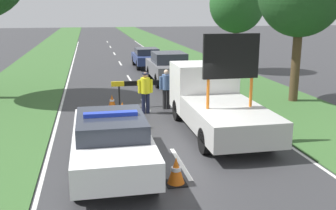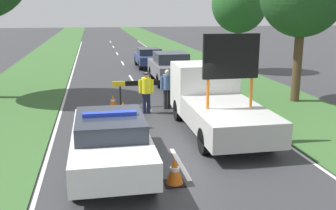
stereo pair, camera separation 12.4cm
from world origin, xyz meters
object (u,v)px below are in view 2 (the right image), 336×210
(traffic_cone_behind_barrier, at_px, (175,171))
(queued_car_suv_grey, at_px, (170,67))
(police_car, at_px, (110,140))
(traffic_cone_near_truck, at_px, (123,111))
(road_barrier, at_px, (151,85))
(queued_car_hatch_blue, at_px, (149,57))
(police_officer, at_px, (146,89))
(work_truck, at_px, (215,101))
(traffic_cone_near_police, at_px, (142,120))
(pedestrian_civilian, at_px, (167,86))
(traffic_cone_centre_front, at_px, (113,101))
(roadside_tree_near_right, at_px, (239,4))

(traffic_cone_behind_barrier, relative_size, queued_car_suv_grey, 0.15)
(police_car, relative_size, traffic_cone_near_truck, 7.20)
(road_barrier, relative_size, traffic_cone_near_truck, 4.70)
(traffic_cone_near_truck, distance_m, queued_car_hatch_blue, 13.49)
(traffic_cone_near_truck, bearing_deg, police_officer, 36.92)
(work_truck, bearing_deg, traffic_cone_near_police, -11.91)
(road_barrier, bearing_deg, pedestrian_civilian, -44.02)
(police_officer, distance_m, queued_car_hatch_blue, 12.58)
(police_car, height_order, traffic_cone_centre_front, police_car)
(traffic_cone_near_police, distance_m, roadside_tree_near_right, 14.27)
(police_officer, distance_m, roadside_tree_near_right, 12.32)
(police_officer, bearing_deg, road_barrier, -107.56)
(queued_car_hatch_blue, height_order, roadside_tree_near_right, roadside_tree_near_right)
(road_barrier, relative_size, queued_car_suv_grey, 0.71)
(work_truck, bearing_deg, police_car, 39.45)
(queued_car_hatch_blue, bearing_deg, traffic_cone_centre_front, 74.58)
(traffic_cone_near_truck, xyz_separation_m, queued_car_hatch_blue, (2.84, 13.18, 0.38))
(queued_car_suv_grey, relative_size, queued_car_hatch_blue, 1.14)
(traffic_cone_near_truck, bearing_deg, traffic_cone_near_police, -65.81)
(road_barrier, distance_m, traffic_cone_behind_barrier, 7.73)
(traffic_cone_near_police, distance_m, traffic_cone_near_truck, 1.35)
(police_officer, bearing_deg, work_truck, 127.05)
(traffic_cone_near_truck, bearing_deg, police_car, -98.24)
(police_officer, xyz_separation_m, queued_car_hatch_blue, (1.86, 12.44, -0.26))
(police_car, distance_m, roadside_tree_near_right, 17.58)
(work_truck, xyz_separation_m, traffic_cone_behind_barrier, (-2.22, -4.01, -0.69))
(police_officer, height_order, roadside_tree_near_right, roadside_tree_near_right)
(traffic_cone_near_truck, distance_m, queued_car_suv_grey, 7.79)
(pedestrian_civilian, relative_size, traffic_cone_near_police, 2.75)
(queued_car_hatch_blue, bearing_deg, roadside_tree_near_right, 150.34)
(traffic_cone_near_police, bearing_deg, traffic_cone_centre_front, 104.87)
(traffic_cone_centre_front, distance_m, traffic_cone_near_truck, 1.92)
(queued_car_hatch_blue, bearing_deg, queued_car_suv_grey, 93.30)
(roadside_tree_near_right, bearing_deg, traffic_cone_near_police, -124.13)
(police_officer, distance_m, traffic_cone_near_truck, 1.38)
(queued_car_hatch_blue, bearing_deg, traffic_cone_near_truck, 77.86)
(police_car, relative_size, police_officer, 2.99)
(traffic_cone_centre_front, xyz_separation_m, queued_car_suv_grey, (3.46, 5.19, 0.61))
(police_car, xyz_separation_m, traffic_cone_centre_front, (0.39, 6.53, -0.52))
(police_officer, relative_size, traffic_cone_behind_barrier, 2.46)
(road_barrier, bearing_deg, police_car, -109.15)
(traffic_cone_near_police, relative_size, traffic_cone_near_truck, 0.88)
(work_truck, xyz_separation_m, queued_car_suv_grey, (0.20, 8.92, -0.14))
(pedestrian_civilian, height_order, queued_car_suv_grey, queued_car_suv_grey)
(traffic_cone_centre_front, bearing_deg, work_truck, -48.81)
(traffic_cone_centre_front, relative_size, traffic_cone_near_truck, 0.81)
(traffic_cone_near_truck, height_order, traffic_cone_behind_barrier, traffic_cone_near_truck)
(work_truck, height_order, road_barrier, work_truck)
(police_officer, distance_m, traffic_cone_centre_front, 1.85)
(traffic_cone_near_truck, height_order, roadside_tree_near_right, roadside_tree_near_right)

